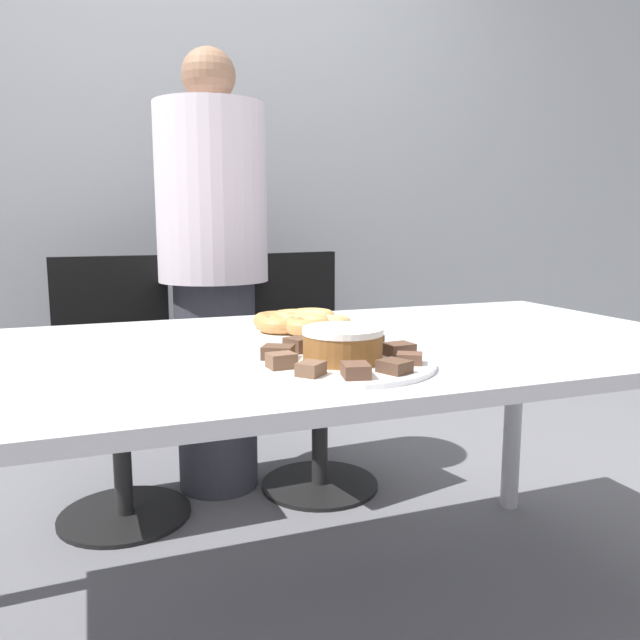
% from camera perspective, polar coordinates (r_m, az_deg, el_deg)
% --- Properties ---
extents(ground_plane, '(12.00, 12.00, 0.00)m').
position_cam_1_polar(ground_plane, '(1.70, -0.93, -26.83)').
color(ground_plane, slate).
extents(wall_back, '(8.00, 0.05, 2.60)m').
position_cam_1_polar(wall_back, '(2.92, -11.76, 14.88)').
color(wall_back, '#B2B7BC').
rests_on(wall_back, ground_plane).
extents(table, '(1.90, 0.94, 0.72)m').
position_cam_1_polar(table, '(1.42, -1.00, -5.04)').
color(table, silver).
rests_on(table, ground_plane).
extents(person_standing, '(0.39, 0.39, 1.58)m').
position_cam_1_polar(person_standing, '(2.29, -9.70, 4.68)').
color(person_standing, '#383842').
rests_on(person_standing, ground_plane).
extents(office_chair_left, '(0.45, 0.45, 0.87)m').
position_cam_1_polar(office_chair_left, '(2.23, -18.00, -6.59)').
color(office_chair_left, black).
rests_on(office_chair_left, ground_plane).
extents(office_chair_right, '(0.53, 0.53, 0.87)m').
position_cam_1_polar(office_chair_right, '(2.36, -0.83, -5.30)').
color(office_chair_right, black).
rests_on(office_chair_right, ground_plane).
extents(plate_cake, '(0.35, 0.35, 0.01)m').
position_cam_1_polar(plate_cake, '(1.19, 2.08, -4.01)').
color(plate_cake, white).
rests_on(plate_cake, table).
extents(plate_donuts, '(0.33, 0.33, 0.01)m').
position_cam_1_polar(plate_donuts, '(1.55, -1.59, -0.95)').
color(plate_donuts, white).
rests_on(plate_donuts, table).
extents(frosted_cake, '(0.15, 0.15, 0.06)m').
position_cam_1_polar(frosted_cake, '(1.18, 2.09, -2.23)').
color(frosted_cake, brown).
rests_on(frosted_cake, plate_cake).
extents(lamington_0, '(0.07, 0.07, 0.03)m').
position_cam_1_polar(lamington_0, '(1.21, -3.85, -2.95)').
color(lamington_0, '#513828').
rests_on(lamington_0, plate_cake).
extents(lamington_1, '(0.05, 0.05, 0.03)m').
position_cam_1_polar(lamington_1, '(1.13, -3.55, -3.72)').
color(lamington_1, brown).
rests_on(lamington_1, plate_cake).
extents(lamington_2, '(0.06, 0.06, 0.02)m').
position_cam_1_polar(lamington_2, '(1.07, -0.85, -4.48)').
color(lamington_2, brown).
rests_on(lamington_2, plate_cake).
extents(lamington_3, '(0.05, 0.06, 0.02)m').
position_cam_1_polar(lamington_3, '(1.06, 3.29, -4.62)').
color(lamington_3, brown).
rests_on(lamington_3, plate_cake).
extents(lamington_4, '(0.06, 0.06, 0.02)m').
position_cam_1_polar(lamington_4, '(1.10, 6.82, -4.23)').
color(lamington_4, '#513828').
rests_on(lamington_4, plate_cake).
extents(lamington_5, '(0.06, 0.06, 0.02)m').
position_cam_1_polar(lamington_5, '(1.17, 8.19, -3.49)').
color(lamington_5, brown).
rests_on(lamington_5, plate_cake).
extents(lamington_6, '(0.06, 0.05, 0.02)m').
position_cam_1_polar(lamington_6, '(1.25, 7.19, -2.66)').
color(lamington_6, '#513828').
rests_on(lamington_6, plate_cake).
extents(lamington_7, '(0.07, 0.07, 0.03)m').
position_cam_1_polar(lamington_7, '(1.30, 4.51, -2.08)').
color(lamington_7, '#513828').
rests_on(lamington_7, plate_cake).
extents(lamington_8, '(0.05, 0.05, 0.02)m').
position_cam_1_polar(lamington_8, '(1.31, 1.11, -2.04)').
color(lamington_8, brown).
rests_on(lamington_8, plate_cake).
extents(lamington_9, '(0.06, 0.06, 0.03)m').
position_cam_1_polar(lamington_9, '(1.27, -2.01, -2.26)').
color(lamington_9, '#513828').
rests_on(lamington_9, plate_cake).
extents(donut_0, '(0.14, 0.14, 0.04)m').
position_cam_1_polar(donut_0, '(1.54, -1.60, -0.04)').
color(donut_0, '#E5AD66').
rests_on(donut_0, plate_donuts).
extents(donut_1, '(0.10, 0.10, 0.03)m').
position_cam_1_polar(donut_1, '(1.56, 0.94, -0.17)').
color(donut_1, '#E5AD66').
rests_on(donut_1, plate_donuts).
extents(donut_2, '(0.12, 0.12, 0.04)m').
position_cam_1_polar(donut_2, '(1.60, -0.81, 0.26)').
color(donut_2, tan).
rests_on(donut_2, plate_donuts).
extents(donut_3, '(0.12, 0.12, 0.04)m').
position_cam_1_polar(donut_3, '(1.60, -2.33, 0.18)').
color(donut_3, tan).
rests_on(donut_3, plate_donuts).
extents(donut_4, '(0.12, 0.12, 0.04)m').
position_cam_1_polar(donut_4, '(1.55, -4.01, -0.04)').
color(donut_4, '#C68447').
rests_on(donut_4, plate_donuts).
extents(donut_5, '(0.12, 0.12, 0.04)m').
position_cam_1_polar(donut_5, '(1.50, -3.48, -0.33)').
color(donut_5, '#C68447').
rests_on(donut_5, plate_donuts).
extents(donut_6, '(0.12, 0.12, 0.04)m').
position_cam_1_polar(donut_6, '(1.47, -1.19, -0.48)').
color(donut_6, '#C68447').
rests_on(donut_6, plate_donuts).
extents(donut_7, '(0.11, 0.11, 0.04)m').
position_cam_1_polar(donut_7, '(1.50, 0.46, -0.36)').
color(donut_7, '#E5AD66').
rests_on(donut_7, plate_donuts).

